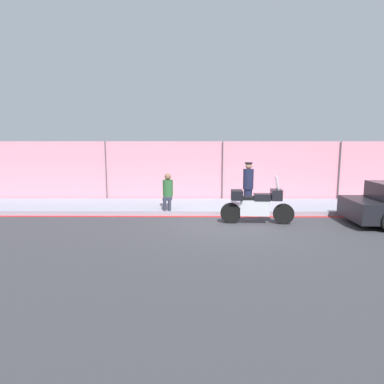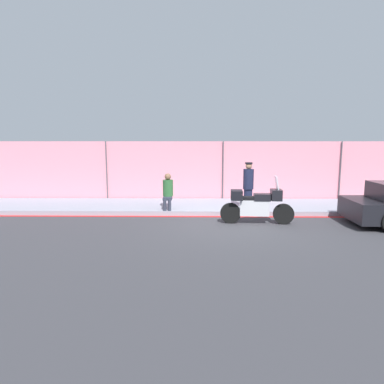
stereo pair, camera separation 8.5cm
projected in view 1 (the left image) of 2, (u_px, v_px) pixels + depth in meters
The scene contains 7 objects.
ground_plane at pixel (232, 225), 10.69m from camera, with size 120.00×120.00×0.00m, color #38383D.
sidewalk at pixel (225, 206), 13.28m from camera, with size 36.62×2.72×0.16m.
curb_paint_stripe at pixel (228, 217), 11.86m from camera, with size 36.62×0.18×0.01m.
storefront_fence at pixel (222, 172), 14.53m from camera, with size 34.79×0.17×2.58m.
motorcycle at pixel (256, 204), 10.81m from camera, with size 2.32×0.59×1.52m.
officer_standing at pixel (248, 185), 12.32m from camera, with size 0.37×0.37×1.68m.
person_seated_on_curb at pixel (168, 190), 12.28m from camera, with size 0.37×0.66×1.28m.
Camera 1 is at (-1.17, -10.42, 2.64)m, focal length 32.00 mm.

